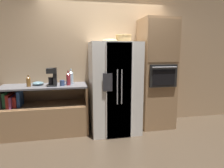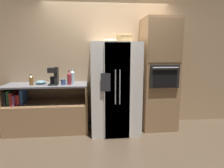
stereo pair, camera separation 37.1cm
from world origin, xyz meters
TOP-DOWN VIEW (x-y plane):
  - ground_plane at (0.00, 0.00)m, footprint 20.00×20.00m
  - wall_back at (0.00, 0.47)m, footprint 12.00×0.06m
  - counter_left at (-1.20, 0.13)m, footprint 1.55×0.61m
  - refrigerator at (0.12, 0.03)m, footprint 0.91×0.84m
  - wall_oven at (1.01, 0.12)m, footprint 0.66×0.70m
  - wicker_basket at (0.29, -0.00)m, footprint 0.30×0.30m
  - fruit_bowl at (0.04, -0.00)m, footprint 0.28×0.28m
  - bottle_tall at (-1.42, 0.07)m, footprint 0.07×0.07m
  - bottle_short at (-0.73, 0.07)m, footprint 0.07×0.07m
  - bottle_wide at (-0.68, 0.17)m, footprint 0.08×0.08m
  - mug at (-0.84, 0.05)m, footprint 0.12×0.09m
  - mixing_bowl at (-1.29, 0.19)m, footprint 0.21×0.21m
  - coffee_maker at (-1.00, 0.06)m, footprint 0.17×0.21m

SIDE VIEW (x-z plane):
  - ground_plane at x=0.00m, z-range 0.00..0.00m
  - counter_left at x=-1.20m, z-range -0.12..0.80m
  - refrigerator at x=0.12m, z-range 0.00..1.71m
  - mixing_bowl at x=-1.29m, z-range 0.93..0.99m
  - mug at x=-0.84m, z-range 0.93..1.03m
  - bottle_tall at x=-1.42m, z-range 0.92..1.12m
  - bottle_short at x=-0.73m, z-range 0.91..1.18m
  - bottle_wide at x=-0.68m, z-range 0.91..1.21m
  - wall_oven at x=1.01m, z-range 0.00..2.18m
  - coffee_maker at x=-1.00m, z-range 0.94..1.26m
  - wall_back at x=0.00m, z-range 0.00..2.80m
  - fruit_bowl at x=0.04m, z-range 1.71..1.77m
  - wicker_basket at x=0.29m, z-range 1.72..1.85m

